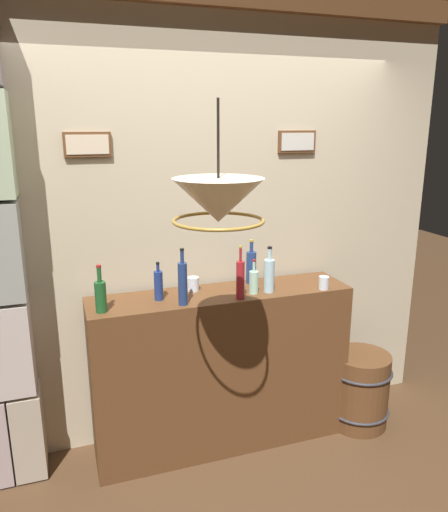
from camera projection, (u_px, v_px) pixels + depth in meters
name	position (u px, v px, depth m)	size (l,w,h in m)	color
panelled_rear_partition	(208.00, 213.00, 3.22)	(3.34, 0.15, 2.89)	#BCAD8E
bar_shelf_unit	(222.00, 369.00, 3.23)	(1.66, 0.39, 1.06)	brown
liquor_bottle_gin	(251.00, 266.00, 3.25)	(0.07, 0.07, 0.29)	navy
liquor_bottle_brandy	(101.00, 295.00, 2.75)	(0.06, 0.06, 0.27)	#1B5225
liquor_bottle_rye	(254.00, 282.00, 3.06)	(0.06, 0.06, 0.22)	#A7DABE
liquor_bottle_mezcal	(240.00, 279.00, 2.95)	(0.05, 0.05, 0.33)	maroon
liquor_bottle_bourbon	(269.00, 275.00, 3.08)	(0.07, 0.07, 0.29)	#A8CFDC
liquor_bottle_whiskey	(183.00, 283.00, 2.85)	(0.05, 0.05, 0.34)	navy
liquor_bottle_vermouth	(158.00, 285.00, 2.94)	(0.05, 0.05, 0.23)	navy
glass_tumbler_rocks	(324.00, 283.00, 3.15)	(0.07, 0.07, 0.08)	silver
glass_tumbler_highball	(193.00, 284.00, 3.11)	(0.07, 0.07, 0.09)	silver
pendant_lamp	(218.00, 202.00, 2.19)	(0.42, 0.42, 0.54)	#EFE5C6
wooden_barrel	(359.00, 389.00, 3.50)	(0.43, 0.43, 0.53)	brown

